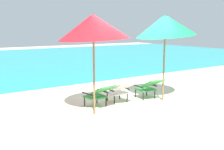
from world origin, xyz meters
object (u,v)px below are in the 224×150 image
lounge_chair_left (99,93)px  lounge_chair_right (149,86)px  lounge_chair_center (120,90)px  beach_umbrella_right (165,25)px  beach_umbrella_left (93,27)px

lounge_chair_left → lounge_chair_right: (1.71, -0.09, 0.00)m
lounge_chair_center → beach_umbrella_right: size_ratio=0.34×
lounge_chair_center → beach_umbrella_right: (1.27, -0.44, 1.84)m
lounge_chair_right → beach_umbrella_left: 2.77m
lounge_chair_center → beach_umbrella_left: size_ratio=0.35×
lounge_chair_left → lounge_chair_center: bearing=3.0°
lounge_chair_left → lounge_chair_center: same height
lounge_chair_left → beach_umbrella_right: size_ratio=0.36×
lounge_chair_center → beach_umbrella_right: 2.28m
lounge_chair_left → beach_umbrella_right: beach_umbrella_right is taller
lounge_chair_right → beach_umbrella_left: beach_umbrella_left is taller
lounge_chair_left → beach_umbrella_left: size_ratio=0.37×
beach_umbrella_right → lounge_chair_center: bearing=160.8°
lounge_chair_center → lounge_chair_right: 0.98m
lounge_chair_right → beach_umbrella_left: size_ratio=0.35×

